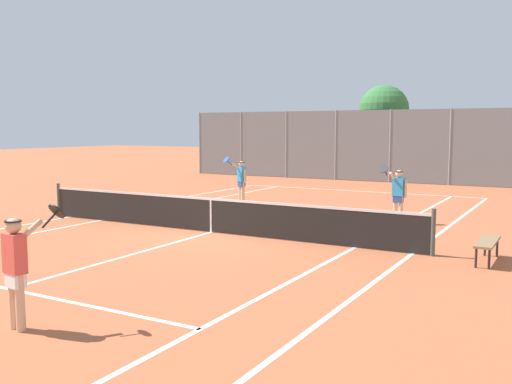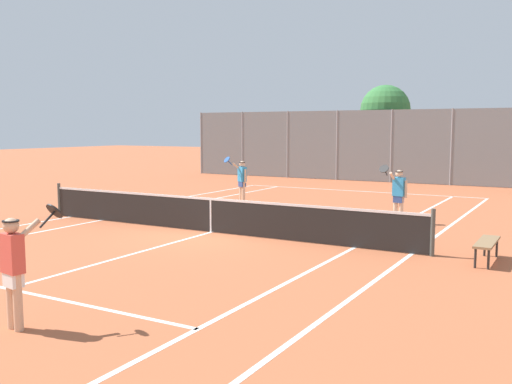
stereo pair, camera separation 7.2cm
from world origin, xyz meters
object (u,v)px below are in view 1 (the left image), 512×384
Objects in this scene: player_near_side at (16,265)px; courtside_bench at (487,243)px; loose_tennis_ball_0 at (401,205)px; tennis_net at (211,214)px; tree_behind_left at (383,112)px; player_far_left at (241,179)px; player_far_right at (398,192)px.

courtside_bench is (5.19, 7.65, -0.52)m from player_near_side.
loose_tennis_ball_0 is at bearing 116.81° from courtside_bench.
tree_behind_left is (-1.06, 18.99, 3.27)m from tennis_net.
player_far_left is 13.58m from tree_behind_left.
tree_behind_left reaches higher than player_far_right.
player_far_left is at bearing 108.14° from player_near_side.
player_far_right reaches higher than loose_tennis_ball_0.
player_far_left reaches higher than tennis_net.
courtside_bench is at bearing -63.19° from loose_tennis_ball_0.
courtside_bench is at bearing 55.84° from player_near_side.
player_far_left reaches higher than courtside_bench.
player_near_side is 1.00× the size of player_far_left.
tree_behind_left reaches higher than player_far_left.
tree_behind_left is (1.45, 13.20, 2.85)m from player_far_left.
loose_tennis_ball_0 is (5.56, 2.18, -0.89)m from player_far_left.
player_far_left is at bearing 113.46° from tennis_net.
courtside_bench is 0.28× the size of tree_behind_left.
loose_tennis_ball_0 is 0.04× the size of courtside_bench.
player_far_right is 26.88× the size of loose_tennis_ball_0.
tree_behind_left is at bearing 96.34° from player_near_side.
player_far_right reaches higher than courtside_bench.
loose_tennis_ball_0 is 0.01× the size of tree_behind_left.
tennis_net is 8.00× the size of courtside_bench.
tree_behind_left reaches higher than player_near_side.
player_near_side is 26.88× the size of loose_tennis_ball_0.
player_near_side is 26.97m from tree_behind_left.
tennis_net is 8.54m from loose_tennis_ball_0.
tennis_net is at bearing -86.79° from tree_behind_left.
player_near_side is 9.25m from courtside_bench.
player_far_right is at bearing 126.81° from courtside_bench.
tennis_net is 7.09m from courtside_bench.
player_near_side is at bearing -76.11° from tennis_net.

